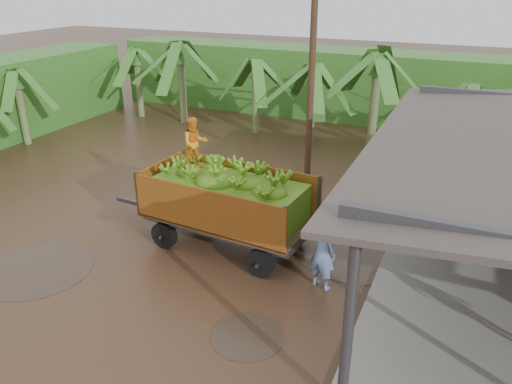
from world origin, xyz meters
TOP-DOWN VIEW (x-y plane):
  - ground at (0.00, 0.00)m, footprint 100.00×100.00m
  - hedge_north at (-2.00, 16.00)m, footprint 22.00×3.00m
  - banana_trailer at (0.70, 0.80)m, footprint 6.67×2.67m
  - man_blue at (3.80, -0.13)m, footprint 0.83×0.67m
  - utility_pole at (1.18, 6.55)m, footprint 1.20×0.24m
  - banana_plants at (-3.83, 7.58)m, footprint 24.95×21.02m

SIDE VIEW (x-z plane):
  - ground at x=0.00m, z-range 0.00..0.00m
  - man_blue at x=3.80m, z-range 0.00..1.99m
  - banana_trailer at x=0.70m, z-range -0.41..3.27m
  - hedge_north at x=-2.00m, z-range 0.00..3.60m
  - banana_plants at x=-3.83m, z-range -0.30..4.14m
  - utility_pole at x=1.18m, z-range 0.06..8.04m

